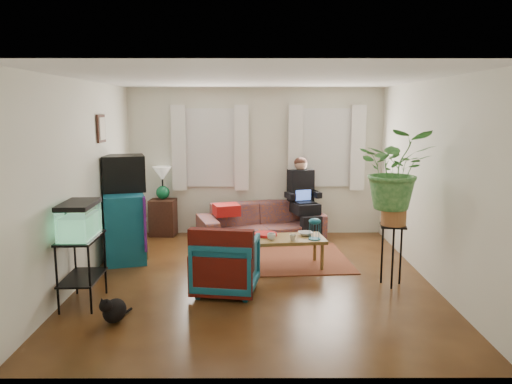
{
  "coord_description": "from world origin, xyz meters",
  "views": [
    {
      "loc": [
        -0.02,
        -6.36,
        2.22
      ],
      "look_at": [
        0.0,
        0.4,
        1.1
      ],
      "focal_mm": 35.0,
      "sensor_mm": 36.0,
      "label": 1
    }
  ],
  "objects_px": {
    "armchair": "(226,262)",
    "coffee_table": "(287,252)",
    "aquarium_stand": "(82,271)",
    "side_table": "(164,217)",
    "dresser": "(124,225)",
    "sofa": "(261,215)",
    "plant_stand": "(392,255)"
  },
  "relations": [
    {
      "from": "sofa",
      "to": "coffee_table",
      "type": "relative_size",
      "value": 2.03
    },
    {
      "from": "aquarium_stand",
      "to": "plant_stand",
      "type": "height_order",
      "value": "plant_stand"
    },
    {
      "from": "sofa",
      "to": "aquarium_stand",
      "type": "height_order",
      "value": "sofa"
    },
    {
      "from": "side_table",
      "to": "dresser",
      "type": "distance_m",
      "value": 1.43
    },
    {
      "from": "sofa",
      "to": "dresser",
      "type": "height_order",
      "value": "dresser"
    },
    {
      "from": "side_table",
      "to": "armchair",
      "type": "relative_size",
      "value": 0.85
    },
    {
      "from": "aquarium_stand",
      "to": "armchair",
      "type": "bearing_deg",
      "value": 11.28
    },
    {
      "from": "aquarium_stand",
      "to": "armchair",
      "type": "distance_m",
      "value": 1.68
    },
    {
      "from": "dresser",
      "to": "armchair",
      "type": "relative_size",
      "value": 1.47
    },
    {
      "from": "dresser",
      "to": "aquarium_stand",
      "type": "distance_m",
      "value": 1.85
    },
    {
      "from": "side_table",
      "to": "aquarium_stand",
      "type": "relative_size",
      "value": 0.82
    },
    {
      "from": "sofa",
      "to": "coffee_table",
      "type": "xyz_separation_m",
      "value": [
        0.35,
        -1.57,
        -0.2
      ]
    },
    {
      "from": "side_table",
      "to": "dresser",
      "type": "height_order",
      "value": "dresser"
    },
    {
      "from": "side_table",
      "to": "plant_stand",
      "type": "xyz_separation_m",
      "value": [
        3.37,
        -2.63,
        0.07
      ]
    },
    {
      "from": "coffee_table",
      "to": "side_table",
      "type": "bearing_deg",
      "value": 131.44
    },
    {
      "from": "dresser",
      "to": "coffee_table",
      "type": "distance_m",
      "value": 2.5
    },
    {
      "from": "side_table",
      "to": "coffee_table",
      "type": "relative_size",
      "value": 0.62
    },
    {
      "from": "dresser",
      "to": "coffee_table",
      "type": "relative_size",
      "value": 1.07
    },
    {
      "from": "armchair",
      "to": "plant_stand",
      "type": "bearing_deg",
      "value": -165.43
    },
    {
      "from": "aquarium_stand",
      "to": "coffee_table",
      "type": "relative_size",
      "value": 0.75
    },
    {
      "from": "armchair",
      "to": "coffee_table",
      "type": "bearing_deg",
      "value": -121.3
    },
    {
      "from": "dresser",
      "to": "coffee_table",
      "type": "height_order",
      "value": "dresser"
    },
    {
      "from": "armchair",
      "to": "plant_stand",
      "type": "height_order",
      "value": "plant_stand"
    },
    {
      "from": "side_table",
      "to": "aquarium_stand",
      "type": "height_order",
      "value": "aquarium_stand"
    },
    {
      "from": "side_table",
      "to": "coffee_table",
      "type": "bearing_deg",
      "value": -42.03
    },
    {
      "from": "plant_stand",
      "to": "aquarium_stand",
      "type": "bearing_deg",
      "value": -170.89
    },
    {
      "from": "sofa",
      "to": "dresser",
      "type": "relative_size",
      "value": 1.91
    },
    {
      "from": "dresser",
      "to": "plant_stand",
      "type": "height_order",
      "value": "dresser"
    },
    {
      "from": "aquarium_stand",
      "to": "side_table",
      "type": "bearing_deg",
      "value": 82.0
    },
    {
      "from": "armchair",
      "to": "coffee_table",
      "type": "relative_size",
      "value": 0.73
    },
    {
      "from": "side_table",
      "to": "aquarium_stand",
      "type": "bearing_deg",
      "value": -96.19
    },
    {
      "from": "dresser",
      "to": "sofa",
      "type": "bearing_deg",
      "value": 10.53
    }
  ]
}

